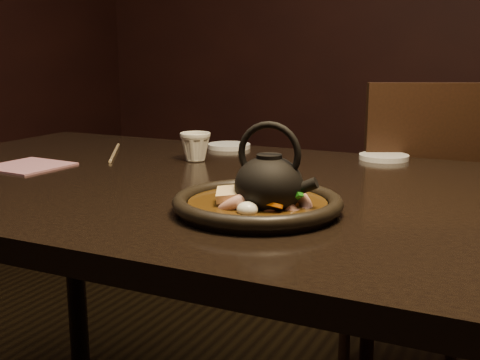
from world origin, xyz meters
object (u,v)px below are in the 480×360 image
at_px(table, 223,220).
at_px(plate, 257,204).
at_px(tea_cup, 195,146).
at_px(teapot, 269,182).
at_px(chair, 429,236).

height_order(table, plate, plate).
bearing_deg(tea_cup, teapot, -46.94).
bearing_deg(teapot, tea_cup, 125.96).
height_order(chair, plate, chair).
bearing_deg(teapot, chair, 73.47).
bearing_deg(plate, tea_cup, 131.79).
xyz_separation_m(plate, tea_cup, (-0.32, 0.36, 0.02)).
xyz_separation_m(chair, tea_cup, (-0.48, -0.44, 0.28)).
bearing_deg(teapot, plate, 148.65).
bearing_deg(table, chair, 63.15).
height_order(table, teapot, teapot).
relative_size(chair, teapot, 6.38).
bearing_deg(chair, tea_cup, 18.00).
xyz_separation_m(chair, teapot, (-0.13, -0.81, 0.30)).
xyz_separation_m(tea_cup, teapot, (0.34, -0.37, 0.02)).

